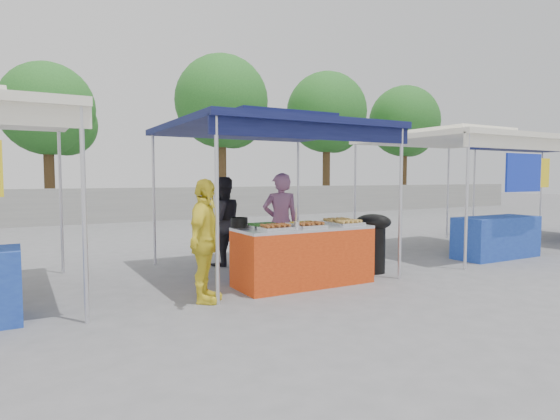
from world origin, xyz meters
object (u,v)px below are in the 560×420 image
vendor_woman (281,223)px  customer_person (205,241)px  cooking_pot (239,223)px  vendor_table (304,256)px  helper_man (222,221)px  wok_burner (373,238)px

vendor_woman → customer_person: bearing=54.6°
cooking_pot → customer_person: customer_person is taller
vendor_table → helper_man: 2.06m
vendor_table → vendor_woman: size_ratio=1.22×
helper_man → vendor_woman: bearing=112.9°
customer_person → wok_burner: bearing=-46.6°
vendor_table → wok_burner: (1.45, 0.17, 0.15)m
helper_man → cooking_pot: bearing=67.5°
cooking_pot → customer_person: size_ratio=0.16×
vendor_table → customer_person: customer_person is taller
vendor_table → customer_person: (-1.60, -0.22, 0.35)m
vendor_table → cooking_pot: bearing=157.0°
customer_person → vendor_table: bearing=-46.0°
vendor_table → cooking_pot: 1.06m
wok_burner → helper_man: helper_man is taller
helper_man → customer_person: size_ratio=1.01×
wok_burner → vendor_woman: 1.54m
cooking_pot → vendor_woman: (1.02, 0.60, -0.10)m
wok_burner → customer_person: size_ratio=0.63×
wok_burner → vendor_woman: (-1.29, 0.79, 0.24)m
vendor_woman → helper_man: bearing=-37.9°
vendor_table → vendor_woman: bearing=80.6°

